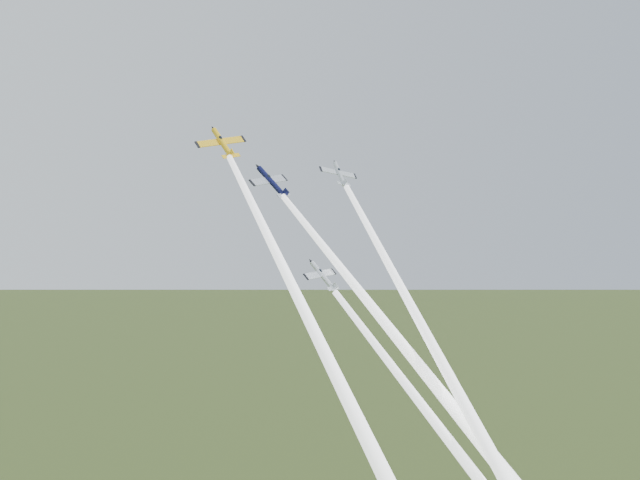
{
  "coord_description": "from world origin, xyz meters",
  "views": [
    {
      "loc": [
        -61.3,
        -113.83,
        96.24
      ],
      "look_at": [
        0.0,
        -6.0,
        92.0
      ],
      "focal_mm": 45.0,
      "sensor_mm": 36.0,
      "label": 1
    }
  ],
  "objects_px": {
    "plane_silver_right": "(339,174)",
    "plane_silver_low": "(323,276)",
    "plane_navy": "(272,182)",
    "plane_yellow": "(223,143)"
  },
  "relations": [
    {
      "from": "plane_yellow",
      "to": "plane_silver_low",
      "type": "height_order",
      "value": "plane_yellow"
    },
    {
      "from": "plane_navy",
      "to": "plane_silver_right",
      "type": "relative_size",
      "value": 1.2
    },
    {
      "from": "plane_yellow",
      "to": "plane_silver_right",
      "type": "distance_m",
      "value": 22.01
    },
    {
      "from": "plane_silver_low",
      "to": "plane_silver_right",
      "type": "bearing_deg",
      "value": 27.85
    },
    {
      "from": "plane_yellow",
      "to": "plane_navy",
      "type": "bearing_deg",
      "value": -1.47
    },
    {
      "from": "plane_silver_right",
      "to": "plane_silver_low",
      "type": "distance_m",
      "value": 23.55
    },
    {
      "from": "plane_yellow",
      "to": "plane_navy",
      "type": "height_order",
      "value": "plane_yellow"
    },
    {
      "from": "plane_yellow",
      "to": "plane_navy",
      "type": "xyz_separation_m",
      "value": [
        8.62,
        0.3,
        -5.86
      ]
    },
    {
      "from": "plane_navy",
      "to": "plane_silver_right",
      "type": "height_order",
      "value": "plane_silver_right"
    },
    {
      "from": "plane_yellow",
      "to": "plane_silver_right",
      "type": "xyz_separation_m",
      "value": [
        21.59,
        0.52,
        -4.23
      ]
    }
  ]
}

